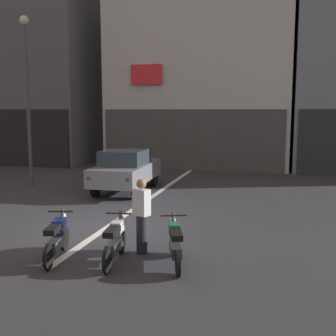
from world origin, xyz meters
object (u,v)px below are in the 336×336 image
at_px(car_grey_crossing_near, 126,169).
at_px(street_lamp, 27,85).
at_px(motorcycle_white_row_left_mid, 115,241).
at_px(motorcycle_blue_row_leftmost, 57,238).
at_px(motorcycle_green_row_centre, 175,243).
at_px(person_by_motorcycles, 142,215).

height_order(car_grey_crossing_near, street_lamp, street_lamp).
bearing_deg(car_grey_crossing_near, motorcycle_white_row_left_mid, -71.16).
height_order(street_lamp, motorcycle_blue_row_leftmost, street_lamp).
bearing_deg(car_grey_crossing_near, motorcycle_blue_row_leftmost, -80.75).
bearing_deg(motorcycle_blue_row_leftmost, motorcycle_green_row_centre, 6.77).
distance_m(street_lamp, motorcycle_green_row_centre, 11.23).
height_order(motorcycle_white_row_left_mid, person_by_motorcycles, person_by_motorcycles).
bearing_deg(person_by_motorcycles, street_lamp, 137.11).
bearing_deg(motorcycle_green_row_centre, motorcycle_blue_row_leftmost, -173.23).
distance_m(car_grey_crossing_near, motorcycle_green_row_centre, 7.95).
height_order(street_lamp, motorcycle_white_row_left_mid, street_lamp).
xyz_separation_m(car_grey_crossing_near, street_lamp, (-4.22, 0.02, 3.28)).
relative_size(car_grey_crossing_near, person_by_motorcycles, 2.50).
xyz_separation_m(car_grey_crossing_near, motorcycle_white_row_left_mid, (2.45, -7.17, -0.43)).
distance_m(car_grey_crossing_near, person_by_motorcycles, 7.10).
relative_size(motorcycle_blue_row_leftmost, motorcycle_white_row_left_mid, 0.99).
bearing_deg(street_lamp, car_grey_crossing_near, -0.22).
xyz_separation_m(car_grey_crossing_near, person_by_motorcycles, (2.81, -6.52, -0.03)).
distance_m(motorcycle_white_row_left_mid, motorcycle_green_row_centre, 1.26).
distance_m(car_grey_crossing_near, motorcycle_blue_row_leftmost, 7.44).
bearing_deg(motorcycle_blue_row_leftmost, street_lamp, 126.41).
xyz_separation_m(car_grey_crossing_near, motorcycle_blue_row_leftmost, (1.19, -7.33, -0.43)).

